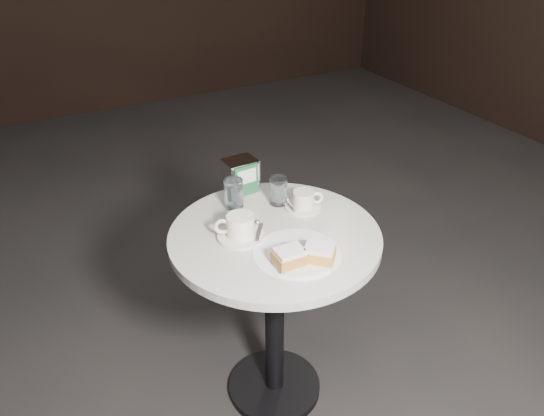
{
  "coord_description": "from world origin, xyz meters",
  "views": [
    {
      "loc": [
        -0.69,
        -1.27,
        1.71
      ],
      "look_at": [
        0.0,
        0.02,
        0.83
      ],
      "focal_mm": 35.0,
      "sensor_mm": 36.0,
      "label": 1
    }
  ],
  "objects_px": {
    "napkin_dispenser": "(240,177)",
    "water_glass_right": "(278,191)",
    "cafe_table": "(275,281)",
    "water_glass_left": "(234,194)",
    "coffee_cup_left": "(240,228)",
    "coffee_cup_right": "(304,201)",
    "beignet_plate": "(303,256)"
  },
  "relations": [
    {
      "from": "water_glass_left",
      "to": "napkin_dispenser",
      "type": "distance_m",
      "value": 0.11
    },
    {
      "from": "napkin_dispenser",
      "to": "water_glass_right",
      "type": "bearing_deg",
      "value": -59.58
    },
    {
      "from": "coffee_cup_left",
      "to": "napkin_dispenser",
      "type": "relative_size",
      "value": 1.48
    },
    {
      "from": "beignet_plate",
      "to": "water_glass_left",
      "type": "height_order",
      "value": "water_glass_left"
    },
    {
      "from": "beignet_plate",
      "to": "water_glass_right",
      "type": "bearing_deg",
      "value": 73.12
    },
    {
      "from": "beignet_plate",
      "to": "water_glass_left",
      "type": "bearing_deg",
      "value": 96.6
    },
    {
      "from": "beignet_plate",
      "to": "napkin_dispenser",
      "type": "bearing_deg",
      "value": 87.76
    },
    {
      "from": "cafe_table",
      "to": "coffee_cup_right",
      "type": "xyz_separation_m",
      "value": [
        0.17,
        0.09,
        0.23
      ]
    },
    {
      "from": "coffee_cup_right",
      "to": "napkin_dispenser",
      "type": "relative_size",
      "value": 1.21
    },
    {
      "from": "cafe_table",
      "to": "napkin_dispenser",
      "type": "distance_m",
      "value": 0.4
    },
    {
      "from": "water_glass_left",
      "to": "napkin_dispenser",
      "type": "height_order",
      "value": "napkin_dispenser"
    },
    {
      "from": "beignet_plate",
      "to": "napkin_dispenser",
      "type": "distance_m",
      "value": 0.48
    },
    {
      "from": "coffee_cup_right",
      "to": "napkin_dispenser",
      "type": "bearing_deg",
      "value": 146.39
    },
    {
      "from": "water_glass_left",
      "to": "cafe_table",
      "type": "bearing_deg",
      "value": -77.46
    },
    {
      "from": "cafe_table",
      "to": "napkin_dispenser",
      "type": "height_order",
      "value": "napkin_dispenser"
    },
    {
      "from": "cafe_table",
      "to": "coffee_cup_left",
      "type": "distance_m",
      "value": 0.26
    },
    {
      "from": "cafe_table",
      "to": "napkin_dispenser",
      "type": "bearing_deg",
      "value": 86.71
    },
    {
      "from": "beignet_plate",
      "to": "coffee_cup_left",
      "type": "distance_m",
      "value": 0.24
    },
    {
      "from": "coffee_cup_right",
      "to": "napkin_dispenser",
      "type": "height_order",
      "value": "napkin_dispenser"
    },
    {
      "from": "cafe_table",
      "to": "water_glass_right",
      "type": "relative_size",
      "value": 7.32
    },
    {
      "from": "coffee_cup_right",
      "to": "water_glass_right",
      "type": "bearing_deg",
      "value": 150.71
    },
    {
      "from": "cafe_table",
      "to": "water_glass_left",
      "type": "distance_m",
      "value": 0.33
    },
    {
      "from": "coffee_cup_right",
      "to": "water_glass_right",
      "type": "height_order",
      "value": "water_glass_right"
    },
    {
      "from": "beignet_plate",
      "to": "napkin_dispenser",
      "type": "xyz_separation_m",
      "value": [
        0.02,
        0.48,
        0.04
      ]
    },
    {
      "from": "cafe_table",
      "to": "beignet_plate",
      "type": "relative_size",
      "value": 3.21
    },
    {
      "from": "beignet_plate",
      "to": "water_glass_right",
      "type": "distance_m",
      "value": 0.36
    },
    {
      "from": "napkin_dispenser",
      "to": "cafe_table",
      "type": "bearing_deg",
      "value": -96.49
    },
    {
      "from": "cafe_table",
      "to": "coffee_cup_left",
      "type": "xyz_separation_m",
      "value": [
        -0.11,
        0.03,
        0.23
      ]
    },
    {
      "from": "coffee_cup_left",
      "to": "napkin_dispenser",
      "type": "xyz_separation_m",
      "value": [
        0.13,
        0.26,
        0.03
      ]
    },
    {
      "from": "beignet_plate",
      "to": "coffee_cup_left",
      "type": "xyz_separation_m",
      "value": [
        -0.11,
        0.21,
        0.01
      ]
    },
    {
      "from": "water_glass_left",
      "to": "water_glass_right",
      "type": "distance_m",
      "value": 0.16
    },
    {
      "from": "coffee_cup_right",
      "to": "water_glass_right",
      "type": "relative_size",
      "value": 1.61
    }
  ]
}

